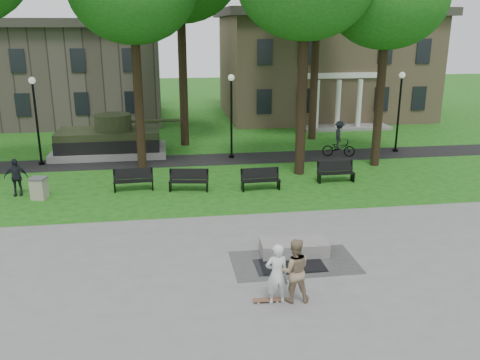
# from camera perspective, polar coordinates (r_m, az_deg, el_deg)

# --- Properties ---
(ground) EXTENTS (120.00, 120.00, 0.00)m
(ground) POSITION_cam_1_polar(r_m,az_deg,el_deg) (17.74, 2.76, -7.31)
(ground) COLOR #174C12
(ground) RESTS_ON ground
(plaza) EXTENTS (22.00, 16.00, 0.02)m
(plaza) POSITION_cam_1_polar(r_m,az_deg,el_deg) (13.46, 7.05, -15.89)
(plaza) COLOR gray
(plaza) RESTS_ON ground
(footpath) EXTENTS (44.00, 2.60, 0.01)m
(footpath) POSITION_cam_1_polar(r_m,az_deg,el_deg) (28.97, -1.85, 2.37)
(footpath) COLOR black
(footpath) RESTS_ON ground
(building_right) EXTENTS (17.00, 12.00, 8.60)m
(building_right) POSITION_cam_1_polar(r_m,az_deg,el_deg) (44.00, 9.22, 12.87)
(building_right) COLOR #9E8460
(building_right) RESTS_ON ground
(building_left) EXTENTS (15.00, 10.00, 7.20)m
(building_left) POSITION_cam_1_polar(r_m,az_deg,el_deg) (43.22, -19.23, 11.11)
(building_left) COLOR #4C443D
(building_left) RESTS_ON ground
(lamp_left) EXTENTS (0.36, 0.36, 4.73)m
(lamp_left) POSITION_cam_1_polar(r_m,az_deg,el_deg) (29.30, -21.94, 6.89)
(lamp_left) COLOR black
(lamp_left) RESTS_ON ground
(lamp_mid) EXTENTS (0.36, 0.36, 4.73)m
(lamp_mid) POSITION_cam_1_polar(r_m,az_deg,el_deg) (28.76, -0.98, 7.94)
(lamp_mid) COLOR black
(lamp_mid) RESTS_ON ground
(lamp_right) EXTENTS (0.36, 0.36, 4.73)m
(lamp_right) POSITION_cam_1_polar(r_m,az_deg,el_deg) (31.65, 17.46, 8.00)
(lamp_right) COLOR black
(lamp_right) RESTS_ON ground
(tank_monument) EXTENTS (7.45, 3.40, 2.40)m
(tank_monument) POSITION_cam_1_polar(r_m,az_deg,el_deg) (30.71, -14.40, 4.31)
(tank_monument) COLOR gray
(tank_monument) RESTS_ON ground
(puddle) EXTENTS (2.20, 1.20, 0.00)m
(puddle) POSITION_cam_1_polar(r_m,az_deg,el_deg) (16.33, 5.61, -9.54)
(puddle) COLOR black
(puddle) RESTS_ON plaza
(concrete_block) EXTENTS (2.24, 1.09, 0.45)m
(concrete_block) POSITION_cam_1_polar(r_m,az_deg,el_deg) (17.06, 6.06, -7.52)
(concrete_block) COLOR gray
(concrete_block) RESTS_ON plaza
(skateboard) EXTENTS (0.79, 0.23, 0.07)m
(skateboard) POSITION_cam_1_polar(r_m,az_deg,el_deg) (14.32, 3.10, -13.37)
(skateboard) COLOR brown
(skateboard) RESTS_ON plaza
(skateboarder) EXTENTS (0.65, 0.45, 1.73)m
(skateboarder) POSITION_cam_1_polar(r_m,az_deg,el_deg) (13.90, 4.14, -10.48)
(skateboarder) COLOR silver
(skateboarder) RESTS_ON plaza
(friend_watching) EXTENTS (0.93, 0.75, 1.81)m
(friend_watching) POSITION_cam_1_polar(r_m,az_deg,el_deg) (14.05, 6.10, -10.04)
(friend_watching) COLOR #937C5F
(friend_watching) RESTS_ON plaza
(pedestrian_walker) EXTENTS (1.02, 0.48, 1.70)m
(pedestrian_walker) POSITION_cam_1_polar(r_m,az_deg,el_deg) (24.62, -23.86, 0.30)
(pedestrian_walker) COLOR black
(pedestrian_walker) RESTS_ON ground
(cyclist) EXTENTS (1.98, 1.18, 2.08)m
(cyclist) POSITION_cam_1_polar(r_m,az_deg,el_deg) (29.97, 11.05, 4.22)
(cyclist) COLOR black
(cyclist) RESTS_ON ground
(park_bench_0) EXTENTS (1.82, 0.60, 1.00)m
(park_bench_0) POSITION_cam_1_polar(r_m,az_deg,el_deg) (23.87, -11.87, 0.10)
(park_bench_0) COLOR black
(park_bench_0) RESTS_ON ground
(park_bench_1) EXTENTS (1.85, 0.80, 1.00)m
(park_bench_1) POSITION_cam_1_polar(r_m,az_deg,el_deg) (23.41, -5.80, 0.06)
(park_bench_1) COLOR black
(park_bench_1) RESTS_ON ground
(park_bench_2) EXTENTS (1.81, 0.58, 1.00)m
(park_bench_2) POSITION_cam_1_polar(r_m,az_deg,el_deg) (23.46, 2.30, 0.17)
(park_bench_2) COLOR black
(park_bench_2) RESTS_ON ground
(park_bench_3) EXTENTS (1.80, 0.53, 1.00)m
(park_bench_3) POSITION_cam_1_polar(r_m,az_deg,el_deg) (25.07, 10.67, 0.98)
(park_bench_3) COLOR black
(park_bench_3) RESTS_ON ground
(trash_bin) EXTENTS (0.80, 0.80, 0.96)m
(trash_bin) POSITION_cam_1_polar(r_m,az_deg,el_deg) (23.87, -21.62, -0.84)
(trash_bin) COLOR #A09B84
(trash_bin) RESTS_ON ground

